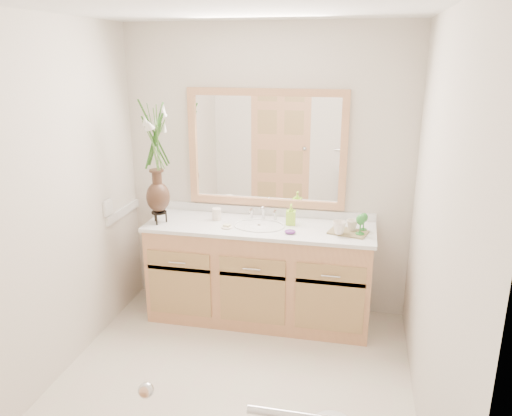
% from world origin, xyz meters
% --- Properties ---
extents(floor, '(2.60, 2.60, 0.00)m').
position_xyz_m(floor, '(0.00, 0.00, 0.00)').
color(floor, beige).
rests_on(floor, ground).
extents(ceiling, '(2.40, 2.60, 0.02)m').
position_xyz_m(ceiling, '(0.00, 0.00, 2.40)').
color(ceiling, white).
rests_on(ceiling, wall_back).
extents(wall_back, '(2.40, 0.02, 2.40)m').
position_xyz_m(wall_back, '(0.00, 1.30, 1.20)').
color(wall_back, beige).
rests_on(wall_back, floor).
extents(wall_front, '(2.40, 0.02, 2.40)m').
position_xyz_m(wall_front, '(0.00, -1.30, 1.20)').
color(wall_front, beige).
rests_on(wall_front, floor).
extents(wall_left, '(0.02, 2.60, 2.40)m').
position_xyz_m(wall_left, '(-1.20, 0.00, 1.20)').
color(wall_left, beige).
rests_on(wall_left, floor).
extents(wall_right, '(0.02, 2.60, 2.40)m').
position_xyz_m(wall_right, '(1.20, 0.00, 1.20)').
color(wall_right, beige).
rests_on(wall_right, floor).
extents(vanity, '(1.80, 0.55, 0.80)m').
position_xyz_m(vanity, '(0.00, 1.01, 0.40)').
color(vanity, tan).
rests_on(vanity, floor).
extents(counter, '(1.84, 0.57, 0.03)m').
position_xyz_m(counter, '(0.00, 1.01, 0.82)').
color(counter, white).
rests_on(counter, vanity).
extents(sink, '(0.38, 0.34, 0.23)m').
position_xyz_m(sink, '(0.00, 1.00, 0.78)').
color(sink, white).
rests_on(sink, counter).
extents(mirror, '(1.32, 0.04, 0.97)m').
position_xyz_m(mirror, '(0.00, 1.28, 1.41)').
color(mirror, white).
rests_on(mirror, wall_back).
extents(switch_plate, '(0.02, 0.12, 0.12)m').
position_xyz_m(switch_plate, '(-1.19, 0.76, 0.98)').
color(switch_plate, white).
rests_on(switch_plate, wall_left).
extents(door, '(0.80, 0.03, 2.00)m').
position_xyz_m(door, '(-0.30, -1.29, 1.00)').
color(door, tan).
rests_on(door, floor).
extents(flower_vase, '(0.22, 0.22, 0.92)m').
position_xyz_m(flower_vase, '(-0.81, 0.91, 1.45)').
color(flower_vase, black).
rests_on(flower_vase, counter).
extents(tumbler, '(0.08, 0.08, 0.10)m').
position_xyz_m(tumbler, '(-0.38, 1.07, 0.88)').
color(tumbler, silver).
rests_on(tumbler, counter).
extents(soap_dish, '(0.09, 0.09, 0.03)m').
position_xyz_m(soap_dish, '(-0.24, 0.90, 0.84)').
color(soap_dish, silver).
rests_on(soap_dish, counter).
extents(soap_bottle, '(0.07, 0.08, 0.15)m').
position_xyz_m(soap_bottle, '(0.24, 1.09, 0.91)').
color(soap_bottle, '#A5EA37').
rests_on(soap_bottle, counter).
extents(purple_dish, '(0.10, 0.09, 0.03)m').
position_xyz_m(purple_dish, '(0.27, 0.87, 0.85)').
color(purple_dish, '#622879').
rests_on(purple_dish, counter).
extents(tray, '(0.32, 0.26, 0.01)m').
position_xyz_m(tray, '(0.71, 0.98, 0.84)').
color(tray, olive).
rests_on(tray, counter).
extents(mug_left, '(0.13, 0.12, 0.10)m').
position_xyz_m(mug_left, '(0.64, 0.91, 0.90)').
color(mug_left, silver).
rests_on(mug_left, tray).
extents(mug_right, '(0.12, 0.12, 0.09)m').
position_xyz_m(mug_right, '(0.73, 1.01, 0.89)').
color(mug_right, silver).
rests_on(mug_right, tray).
extents(goblet_front, '(0.07, 0.07, 0.16)m').
position_xyz_m(goblet_front, '(0.79, 0.94, 0.95)').
color(goblet_front, '#287A2A').
rests_on(goblet_front, tray).
extents(goblet_back, '(0.06, 0.06, 0.14)m').
position_xyz_m(goblet_back, '(0.82, 1.04, 0.94)').
color(goblet_back, '#287A2A').
rests_on(goblet_back, tray).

